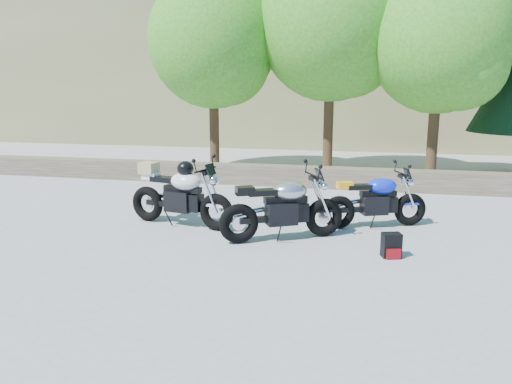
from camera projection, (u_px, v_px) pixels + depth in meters
ground at (228, 253)px, 7.51m from camera, size 90.00×90.00×0.00m
stone_wall at (288, 176)px, 12.70m from camera, size 22.00×0.55×0.50m
hillside at (393, 8)px, 32.03m from camera, size 80.00×30.00×15.00m
tree_decid_left at (216, 45)px, 14.11m from camera, size 3.67×3.67×5.62m
tree_decid_mid at (335, 29)px, 13.68m from camera, size 4.08×4.08×6.24m
tree_decid_right at (444, 46)px, 12.59m from camera, size 3.54×3.54×5.41m
silver_bike at (283, 209)px, 8.09m from camera, size 1.93×1.15×1.06m
white_bike at (180, 194)px, 8.93m from camera, size 2.12×0.77×1.19m
blue_bike at (376, 201)px, 8.84m from camera, size 1.84×0.90×0.97m
backpack at (391, 246)px, 7.30m from camera, size 0.31×0.29×0.36m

